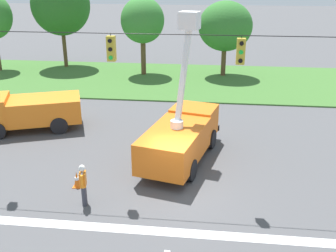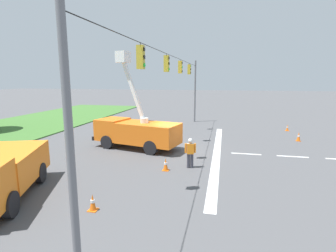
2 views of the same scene
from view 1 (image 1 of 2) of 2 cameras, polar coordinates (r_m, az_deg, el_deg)
ground_plane at (r=17.27m, az=1.50°, el=-9.08°), size 200.00×200.00×0.00m
grass_verge at (r=33.98m, az=4.25°, el=6.58°), size 56.00×12.00×0.10m
signal_gantry at (r=15.45m, az=1.51°, el=5.71°), size 26.20×0.33×7.20m
tree_west at (r=39.37m, az=-15.33°, el=16.54°), size 5.45×5.12×8.63m
tree_centre at (r=35.21m, az=-3.72°, el=15.01°), size 3.78×3.77×6.81m
tree_east at (r=35.07m, az=8.32°, el=14.11°), size 4.63×4.04×6.52m
utility_truck_bucket_lift at (r=19.22m, az=1.96°, el=-1.15°), size 3.81×6.88×7.08m
utility_truck_support_near at (r=24.47m, az=-19.65°, el=2.17°), size 6.44×4.37×2.14m
road_worker at (r=16.08m, az=-12.21°, el=-8.00°), size 0.31×0.64×1.77m
traffic_cone_foreground_right at (r=17.68m, az=-13.09°, el=-7.58°), size 0.36×0.36×0.72m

